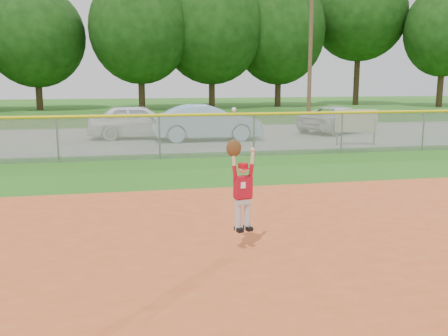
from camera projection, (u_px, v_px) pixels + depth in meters
The scene contains 10 objects.
ground at pixel (211, 264), 7.50m from camera, with size 120.00×120.00×0.00m, color #245E15.
parking_strip at pixel (150, 138), 22.92m from camera, with size 44.00×10.00×0.03m, color gray.
car_white_a at pixel (139, 121), 22.55m from camera, with size 1.82×4.52×1.54m, color white.
car_blue at pixel (207, 123), 21.85m from camera, with size 1.65×4.75×1.56m, color #91BBD9.
car_white_b at pixel (340, 119), 25.11m from camera, with size 2.15×4.67×1.30m, color silver.
sponsor_sign at pixel (356, 122), 20.19m from camera, with size 1.64×0.46×1.49m.
outfield_fence at pixel (159, 133), 16.98m from camera, with size 40.06×0.10×1.55m.
power_lines at pixel (160, 43), 28.06m from camera, with size 19.40×0.24×9.00m.
tree_line at pixel (144, 21), 42.86m from camera, with size 62.37×13.00×14.43m.
ballplayer at pixel (242, 186), 7.88m from camera, with size 0.49×0.25×1.98m.
Camera 1 is at (-1.24, -7.01, 2.78)m, focal length 40.00 mm.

